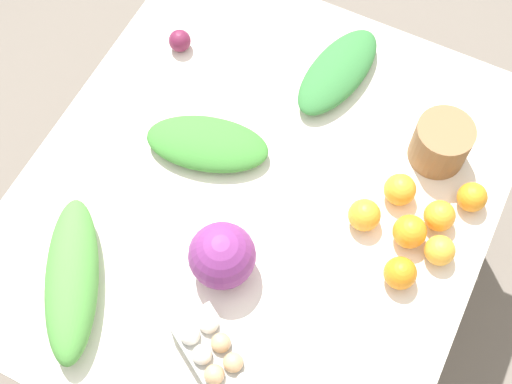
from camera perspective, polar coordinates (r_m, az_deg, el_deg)
The scene contains 16 objects.
ground_plane at distance 2.38m, azimuth 0.00°, elevation -7.87°, with size 8.00×8.00×0.00m, color #70665B.
dining_table at distance 1.79m, azimuth 0.00°, elevation -1.49°, with size 1.25×1.09×0.72m.
cabbage_purple at distance 1.57m, azimuth -2.73°, elevation -5.11°, with size 0.15×0.15×0.15m, color #7A2D75.
egg_carton at distance 1.54m, azimuth -2.55°, elevation -14.15°, with size 0.23×0.30×0.09m.
paper_bag at distance 1.77m, azimuth 14.58°, elevation 3.81°, with size 0.14×0.14×0.12m, color olive.
greens_bunch_beet_tops at distance 1.75m, azimuth -3.92°, elevation 3.87°, with size 0.30×0.15×0.06m, color #3D8433.
greens_bunch_kale at distance 1.88m, azimuth 6.57°, elevation 9.56°, with size 0.31×0.13×0.06m, color #337538.
greens_bunch_chard at distance 1.64m, azimuth -14.51°, elevation -6.76°, with size 0.39×0.12×0.09m, color #4C933D.
beet_root at distance 1.94m, azimuth -6.12°, elevation 11.95°, with size 0.06×0.06×0.06m, color maroon.
orange_0 at distance 1.67m, azimuth 12.19°, elevation -3.11°, with size 0.08×0.08×0.08m, color orange.
orange_1 at distance 1.67m, azimuth 8.66°, elevation -1.83°, with size 0.08×0.08×0.08m, color orange.
orange_2 at distance 1.71m, azimuth 11.44°, elevation 0.19°, with size 0.08×0.08×0.08m, color orange.
orange_3 at distance 1.67m, azimuth 14.49°, elevation -4.55°, with size 0.07×0.07×0.07m, color #F9A833.
orange_4 at distance 1.75m, azimuth 16.90°, elevation -0.39°, with size 0.07×0.07×0.07m, color orange.
orange_5 at distance 1.71m, azimuth 14.47°, elevation -1.86°, with size 0.07×0.07×0.07m, color orange.
orange_6 at distance 1.63m, azimuth 11.46°, elevation -6.37°, with size 0.08×0.08×0.08m, color orange.
Camera 1 is at (-0.67, -0.33, 2.26)m, focal length 50.00 mm.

